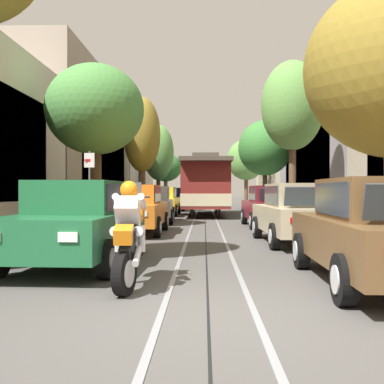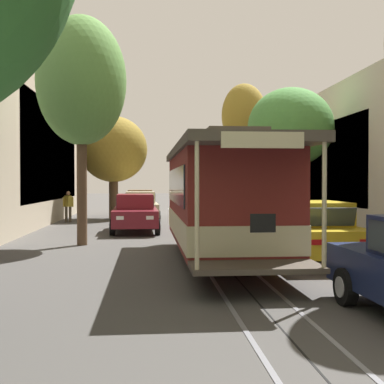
% 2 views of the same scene
% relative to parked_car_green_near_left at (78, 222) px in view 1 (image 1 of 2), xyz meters
% --- Properties ---
extents(ground_plane, '(160.00, 160.00, 0.00)m').
position_rel_parked_car_green_near_left_xyz_m(ground_plane, '(2.42, 19.55, -0.80)').
color(ground_plane, '#4C4947').
extents(trolley_track_rails, '(1.14, 65.41, 0.01)m').
position_rel_parked_car_green_near_left_xyz_m(trolley_track_rails, '(2.42, 23.29, -0.79)').
color(trolley_track_rails, gray).
rests_on(trolley_track_rails, ground).
extents(building_facade_left, '(5.52, 57.11, 9.56)m').
position_rel_parked_car_green_near_left_xyz_m(building_facade_left, '(-6.98, 23.77, 3.46)').
color(building_facade_left, beige).
rests_on(building_facade_left, ground).
extents(building_facade_right, '(5.44, 57.11, 9.20)m').
position_rel_parked_car_green_near_left_xyz_m(building_facade_right, '(11.72, 23.34, 3.32)').
color(building_facade_right, '#BCAD93').
rests_on(building_facade_right, ground).
extents(parked_car_green_near_left, '(2.12, 4.41, 1.58)m').
position_rel_parked_car_green_near_left_xyz_m(parked_car_green_near_left, '(0.00, 0.00, 0.00)').
color(parked_car_green_near_left, '#1E6038').
rests_on(parked_car_green_near_left, ground).
extents(parked_car_orange_second_left, '(2.01, 4.36, 1.58)m').
position_rel_parked_car_green_near_left_xyz_m(parked_car_orange_second_left, '(0.10, 6.31, 0.00)').
color(parked_car_orange_second_left, orange).
rests_on(parked_car_orange_second_left, ground).
extents(parked_car_silver_mid_left, '(2.13, 4.42, 1.58)m').
position_rel_parked_car_green_near_left_xyz_m(parked_car_silver_mid_left, '(0.06, 11.49, 0.00)').
color(parked_car_silver_mid_left, '#B7B7BC').
rests_on(parked_car_silver_mid_left, ground).
extents(parked_car_yellow_fourth_left, '(2.04, 4.38, 1.58)m').
position_rel_parked_car_green_near_left_xyz_m(parked_car_yellow_fourth_left, '(-0.02, 17.15, 0.00)').
color(parked_car_yellow_fourth_left, gold).
rests_on(parked_car_yellow_fourth_left, ground).
extents(parked_car_navy_fifth_left, '(2.08, 4.40, 1.58)m').
position_rel_parked_car_green_near_left_xyz_m(parked_car_navy_fifth_left, '(0.07, 23.29, 0.00)').
color(parked_car_navy_fifth_left, '#19234C').
rests_on(parked_car_navy_fifth_left, ground).
extents(parked_car_navy_sixth_left, '(2.13, 4.42, 1.58)m').
position_rel_parked_car_green_near_left_xyz_m(parked_car_navy_sixth_left, '(-0.12, 28.89, 0.00)').
color(parked_car_navy_sixth_left, '#19234C').
rests_on(parked_car_navy_sixth_left, ground).
extents(parked_car_brown_near_right, '(2.05, 4.38, 1.58)m').
position_rel_parked_car_green_near_left_xyz_m(parked_car_brown_near_right, '(4.97, -1.71, 0.00)').
color(parked_car_brown_near_right, brown).
rests_on(parked_car_brown_near_right, ground).
extents(parked_car_beige_second_right, '(2.11, 4.41, 1.58)m').
position_rel_parked_car_green_near_left_xyz_m(parked_car_beige_second_right, '(4.86, 3.59, 0.00)').
color(parked_car_beige_second_right, '#C1B28E').
rests_on(parked_car_beige_second_right, ground).
extents(parked_car_maroon_mid_right, '(2.09, 4.40, 1.58)m').
position_rel_parked_car_green_near_left_xyz_m(parked_car_maroon_mid_right, '(4.95, 9.12, 0.00)').
color(parked_car_maroon_mid_right, maroon).
rests_on(parked_car_maroon_mid_right, ground).
extents(street_tree_kerb_left_second, '(3.72, 3.76, 6.20)m').
position_rel_parked_car_green_near_left_xyz_m(street_tree_kerb_left_second, '(-1.78, 8.76, 3.63)').
color(street_tree_kerb_left_second, '#4C3826').
rests_on(street_tree_kerb_left_second, ground).
extents(street_tree_kerb_left_mid, '(2.36, 2.59, 7.37)m').
position_rel_parked_car_green_near_left_xyz_m(street_tree_kerb_left_mid, '(-1.60, 20.66, 4.10)').
color(street_tree_kerb_left_mid, brown).
rests_on(street_tree_kerb_left_mid, ground).
extents(street_tree_kerb_left_fourth, '(2.64, 2.74, 7.05)m').
position_rel_parked_car_green_near_left_xyz_m(street_tree_kerb_left_fourth, '(-1.55, 30.72, 3.82)').
color(street_tree_kerb_left_fourth, '#4C3826').
rests_on(street_tree_kerb_left_fourth, ground).
extents(street_tree_kerb_left_far, '(3.40, 3.09, 5.33)m').
position_rel_parked_car_green_near_left_xyz_m(street_tree_kerb_left_far, '(-1.71, 40.00, 3.00)').
color(street_tree_kerb_left_far, brown).
rests_on(street_tree_kerb_left_far, ground).
extents(street_tree_kerb_right_second, '(2.96, 3.01, 7.58)m').
position_rel_parked_car_green_near_left_xyz_m(street_tree_kerb_right_second, '(6.57, 13.36, 4.61)').
color(street_tree_kerb_right_second, brown).
rests_on(street_tree_kerb_right_second, ground).
extents(street_tree_kerb_right_mid, '(3.93, 4.29, 6.57)m').
position_rel_parked_car_green_near_left_xyz_m(street_tree_kerb_right_mid, '(6.87, 25.46, 3.72)').
color(street_tree_kerb_right_mid, '#4C3826').
rests_on(street_tree_kerb_right_mid, ground).
extents(street_tree_kerb_right_fourth, '(3.84, 3.20, 6.61)m').
position_rel_parked_car_green_near_left_xyz_m(street_tree_kerb_right_fourth, '(6.64, 38.14, 3.70)').
color(street_tree_kerb_right_fourth, brown).
rests_on(street_tree_kerb_right_fourth, ground).
extents(cable_car_trolley, '(2.65, 9.15, 3.28)m').
position_rel_parked_car_green_near_left_xyz_m(cable_car_trolley, '(2.42, 16.95, 0.86)').
color(cable_car_trolley, maroon).
rests_on(cable_car_trolley, ground).
extents(motorcycle_with_rider, '(0.55, 1.95, 1.54)m').
position_rel_parked_car_green_near_left_xyz_m(motorcycle_with_rider, '(1.29, -1.95, 0.01)').
color(motorcycle_with_rider, black).
rests_on(motorcycle_with_rider, ground).
extents(fire_hydrant, '(0.40, 0.22, 0.84)m').
position_rel_parked_car_green_near_left_xyz_m(fire_hydrant, '(-1.63, 7.78, -0.38)').
color(fire_hydrant, red).
rests_on(fire_hydrant, ground).
extents(street_sign_post, '(0.36, 0.10, 2.70)m').
position_rel_parked_car_green_near_left_xyz_m(street_sign_post, '(-1.43, 6.53, 0.88)').
color(street_sign_post, slate).
rests_on(street_sign_post, ground).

